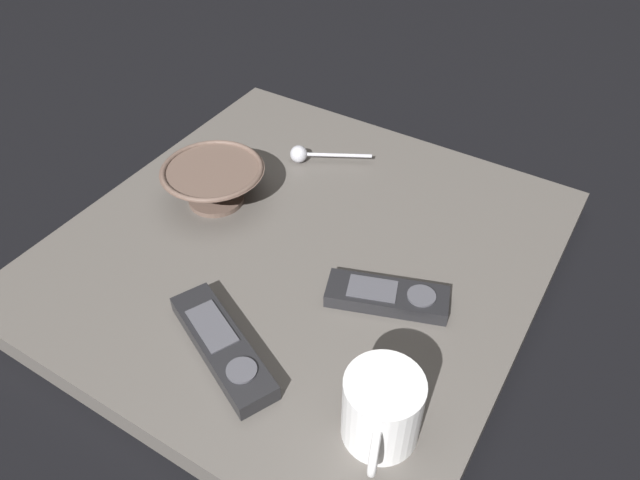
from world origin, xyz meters
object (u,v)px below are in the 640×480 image
Objects in this scene: coffee_mug at (382,410)px; tv_remote_far at (387,296)px; tv_remote_near at (222,346)px; teaspoon at (304,154)px; cereal_bowl at (214,182)px.

coffee_mug is 0.68× the size of tv_remote_far.
tv_remote_near is 0.22m from tv_remote_far.
teaspoon is at bearing 41.66° from coffee_mug.
teaspoon is 0.74× the size of tv_remote_far.
coffee_mug is 0.51m from teaspoon.
cereal_bowl is at bearing 61.00° from coffee_mug.
tv_remote_far is at bearing -36.97° from tv_remote_near.
coffee_mug is 0.59× the size of tv_remote_near.
teaspoon is 0.41m from tv_remote_near.
coffee_mug is 0.19m from tv_remote_far.
coffee_mug is at bearing -88.95° from tv_remote_near.
cereal_bowl is 0.30m from tv_remote_near.
teaspoon is (0.38, 0.34, -0.03)m from coffee_mug.
cereal_bowl is 1.27× the size of teaspoon.
cereal_bowl is at bearing 81.26° from tv_remote_far.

